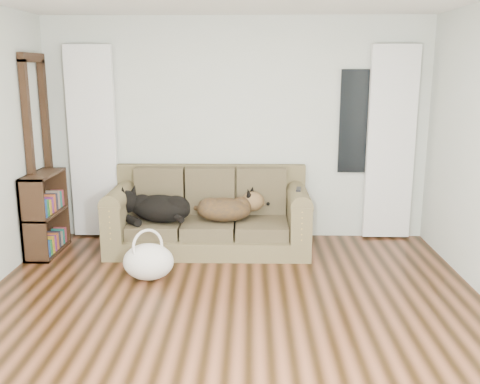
{
  "coord_description": "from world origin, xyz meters",
  "views": [
    {
      "loc": [
        0.16,
        -3.82,
        1.98
      ],
      "look_at": [
        0.06,
        1.6,
        0.75
      ],
      "focal_mm": 40.0,
      "sensor_mm": 36.0,
      "label": 1
    }
  ],
  "objects_px": {
    "dog_shepherd": "(228,208)",
    "tote_bag": "(149,264)",
    "sofa": "(209,210)",
    "dog_black_lab": "(157,209)",
    "bookshelf": "(45,209)"
  },
  "relations": [
    {
      "from": "dog_shepherd",
      "to": "tote_bag",
      "type": "xyz_separation_m",
      "value": [
        -0.73,
        -0.9,
        -0.33
      ]
    },
    {
      "from": "sofa",
      "to": "dog_black_lab",
      "type": "bearing_deg",
      "value": -171.99
    },
    {
      "from": "dog_black_lab",
      "to": "bookshelf",
      "type": "bearing_deg",
      "value": -151.25
    },
    {
      "from": "sofa",
      "to": "dog_shepherd",
      "type": "height_order",
      "value": "sofa"
    },
    {
      "from": "dog_black_lab",
      "to": "dog_shepherd",
      "type": "bearing_deg",
      "value": 28.43
    },
    {
      "from": "sofa",
      "to": "dog_black_lab",
      "type": "distance_m",
      "value": 0.57
    },
    {
      "from": "sofa",
      "to": "bookshelf",
      "type": "xyz_separation_m",
      "value": [
        -1.79,
        -0.17,
        0.05
      ]
    },
    {
      "from": "tote_bag",
      "to": "bookshelf",
      "type": "xyz_separation_m",
      "value": [
        -1.27,
        0.76,
        0.34
      ]
    },
    {
      "from": "dog_black_lab",
      "to": "bookshelf",
      "type": "xyz_separation_m",
      "value": [
        -1.22,
        -0.09,
        0.02
      ]
    },
    {
      "from": "sofa",
      "to": "bookshelf",
      "type": "relative_size",
      "value": 2.47
    },
    {
      "from": "dog_black_lab",
      "to": "dog_shepherd",
      "type": "xyz_separation_m",
      "value": [
        0.78,
        0.05,
        0.01
      ]
    },
    {
      "from": "tote_bag",
      "to": "bookshelf",
      "type": "height_order",
      "value": "bookshelf"
    },
    {
      "from": "tote_bag",
      "to": "bookshelf",
      "type": "bearing_deg",
      "value": 149.05
    },
    {
      "from": "dog_black_lab",
      "to": "tote_bag",
      "type": "bearing_deg",
      "value": -61.93
    },
    {
      "from": "sofa",
      "to": "tote_bag",
      "type": "xyz_separation_m",
      "value": [
        -0.52,
        -0.93,
        -0.29
      ]
    }
  ]
}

